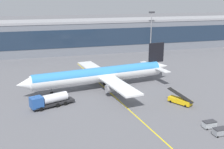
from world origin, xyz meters
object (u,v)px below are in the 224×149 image
Objects in this scene: fuel_tanker at (50,100)px; baggage_cart_0 at (220,131)px; main_airliner at (101,75)px; baggage_cart_1 at (209,124)px; belt_loader at (180,100)px.

fuel_tanker is 4.08× the size of baggage_cart_0.
main_airliner is 17.30× the size of baggage_cart_1.
baggage_cart_0 is (15.45, -33.56, -3.34)m from main_airliner.
main_airliner is 4.24× the size of fuel_tanker.
fuel_tanker is 32.13m from belt_loader.
baggage_cart_1 is at bearing -63.19° from main_airliner.
main_airliner is 6.99× the size of belt_loader.
main_airliner reaches higher than baggage_cart_0.
fuel_tanker is 38.54m from baggage_cart_0.
fuel_tanker is at bearing 167.35° from belt_loader.
fuel_tanker is 1.65× the size of belt_loader.
fuel_tanker is 36.60m from baggage_cart_1.
fuel_tanker is at bearing 146.70° from baggage_cart_1.
baggage_cart_0 and baggage_cart_1 have the same top height.
baggage_cart_1 is (-0.76, -13.06, -0.21)m from belt_loader.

